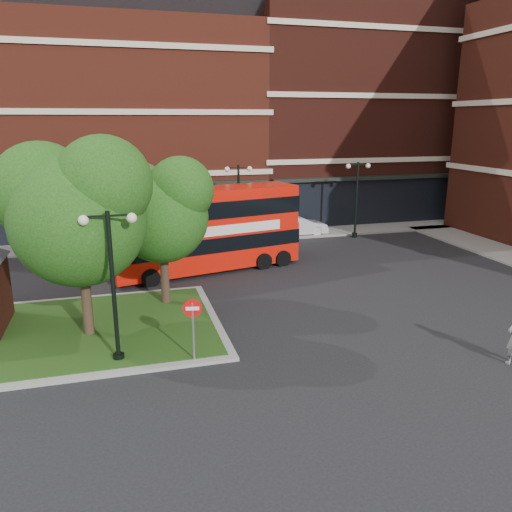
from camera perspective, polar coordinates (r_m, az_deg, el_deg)
name	(u,v)px	position (r m, az deg, el deg)	size (l,w,h in m)	color
ground	(281,345)	(17.81, 2.87, -10.12)	(120.00, 120.00, 0.00)	black
pavement_far	(202,239)	(33.04, -6.15, 1.96)	(44.00, 3.00, 0.12)	slate
terrace_far_left	(72,129)	(39.35, -20.26, 13.47)	(26.00, 12.00, 14.00)	maroon
terrace_far_right	(352,115)	(43.66, 10.89, 15.52)	(18.00, 12.00, 16.00)	#471911
traffic_island	(47,334)	(19.96, -22.73, -8.26)	(12.60, 7.60, 0.15)	gray
tree_island_west	(75,207)	(18.10, -20.00, 5.33)	(5.40, 4.71, 7.21)	#2D2116
tree_island_east	(159,207)	(20.65, -11.01, 5.55)	(4.46, 3.90, 6.29)	#2D2116
lamp_island	(113,280)	(16.18, -16.07, -2.63)	(1.72, 0.36, 5.00)	black
lamp_far_left	(239,201)	(30.97, -2.00, 6.36)	(1.72, 0.36, 5.00)	black
lamp_far_right	(357,195)	(33.72, 11.43, 6.80)	(1.72, 0.36, 5.00)	black
bus	(206,224)	(25.70, -5.73, 3.63)	(10.12, 4.33, 3.77)	red
car_silver	(97,243)	(30.57, -17.71, 1.47)	(1.68, 4.19, 1.43)	#A8ABAF
car_white	(298,226)	(34.05, 4.77, 3.44)	(1.42, 4.07, 1.34)	silver
no_entry_sign	(193,318)	(16.07, -7.24, -7.03)	(0.60, 0.16, 2.20)	slate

